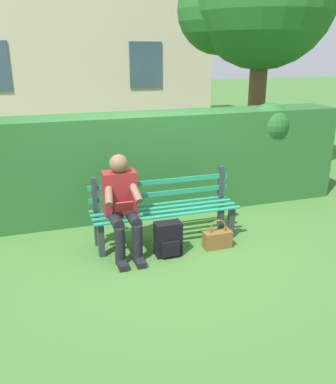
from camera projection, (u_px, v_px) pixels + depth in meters
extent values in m
plane|color=#3D6B2D|center=(166.00, 241.00, 5.13)|extent=(60.00, 60.00, 0.00)
cube|color=#2D3338|center=(231.00, 222.00, 5.17)|extent=(0.07, 0.07, 0.42)
cube|color=#2D3338|center=(101.00, 240.00, 4.68)|extent=(0.07, 0.07, 0.42)
cube|color=#2D3338|center=(221.00, 213.00, 5.45)|extent=(0.07, 0.07, 0.42)
cube|color=#2D3338|center=(97.00, 229.00, 4.96)|extent=(0.07, 0.07, 0.42)
cube|color=#1E8460|center=(161.00, 204.00, 5.18)|extent=(1.82, 0.06, 0.02)
cube|color=#1E8460|center=(164.00, 208.00, 5.05)|extent=(1.82, 0.06, 0.02)
cube|color=#1E8460|center=(167.00, 211.00, 4.93)|extent=(1.82, 0.06, 0.02)
cube|color=#1E8460|center=(171.00, 215.00, 4.81)|extent=(1.82, 0.06, 0.02)
cube|color=#2D3338|center=(221.00, 182.00, 5.34)|extent=(0.06, 0.06, 0.42)
cube|color=#2D3338|center=(94.00, 195.00, 4.85)|extent=(0.06, 0.06, 0.42)
cube|color=#1E8460|center=(161.00, 194.00, 5.12)|extent=(1.82, 0.02, 0.06)
cube|color=#1E8460|center=(161.00, 182.00, 5.07)|extent=(1.82, 0.02, 0.06)
cube|color=maroon|center=(119.00, 193.00, 4.76)|extent=(0.38, 0.22, 0.52)
sphere|color=brown|center=(119.00, 164.00, 4.62)|extent=(0.22, 0.22, 0.22)
cylinder|color=black|center=(133.00, 217.00, 4.68)|extent=(0.13, 0.42, 0.13)
cylinder|color=black|center=(115.00, 219.00, 4.62)|extent=(0.13, 0.42, 0.13)
cylinder|color=black|center=(137.00, 244.00, 4.56)|extent=(0.12, 0.12, 0.44)
cylinder|color=black|center=(120.00, 246.00, 4.51)|extent=(0.12, 0.12, 0.44)
cube|color=black|center=(140.00, 261.00, 4.55)|extent=(0.10, 0.24, 0.07)
cube|color=black|center=(122.00, 264.00, 4.49)|extent=(0.10, 0.24, 0.07)
cylinder|color=brown|center=(135.00, 190.00, 4.66)|extent=(0.14, 0.32, 0.26)
cylinder|color=brown|center=(109.00, 193.00, 4.57)|extent=(0.14, 0.32, 0.26)
cube|color=#B22626|center=(124.00, 207.00, 4.55)|extent=(0.20, 0.07, 0.13)
cube|color=#265B28|center=(171.00, 161.00, 6.03)|extent=(5.24, 0.69, 1.45)
sphere|color=#265B28|center=(270.00, 123.00, 6.23)|extent=(0.62, 0.62, 0.62)
sphere|color=#265B28|center=(79.00, 137.00, 5.56)|extent=(0.55, 0.55, 0.55)
cylinder|color=brown|center=(256.00, 106.00, 7.91)|extent=(0.33, 0.33, 2.54)
sphere|color=#236023|center=(220.00, 10.00, 7.51)|extent=(1.60, 1.60, 1.60)
cube|color=#BCAD93|center=(63.00, 7.00, 11.26)|extent=(7.86, 2.93, 6.92)
cube|color=#334756|center=(146.00, 65.00, 11.00)|extent=(0.90, 0.04, 1.20)
cube|color=black|center=(168.00, 239.00, 4.72)|extent=(0.31, 0.18, 0.41)
cube|color=black|center=(171.00, 249.00, 4.65)|extent=(0.21, 0.04, 0.18)
cylinder|color=black|center=(173.00, 233.00, 4.83)|extent=(0.04, 0.04, 0.24)
cylinder|color=black|center=(158.00, 235.00, 4.78)|extent=(0.04, 0.04, 0.24)
cube|color=brown|center=(217.00, 239.00, 4.93)|extent=(0.34, 0.15, 0.21)
torus|color=brown|center=(218.00, 228.00, 4.88)|extent=(0.21, 0.02, 0.21)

